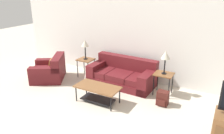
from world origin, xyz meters
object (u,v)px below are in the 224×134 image
side_table_left (86,61)px  table_lamp_left (85,44)px  armchair (50,71)px  backpack (163,98)px  couch (122,75)px  side_table_right (164,76)px  coffee_table (98,91)px  table_lamp_right (166,56)px

side_table_left → table_lamp_left: 0.59m
armchair → backpack: size_ratio=3.69×
couch → backpack: bearing=-24.0°
couch → armchair: couch is taller
side_table_left → backpack: size_ratio=1.63×
couch → table_lamp_left: bearing=-176.9°
armchair → side_table_left: bearing=38.3°
side_table_left → backpack: 2.92m
couch → side_table_right: (1.33, -0.07, 0.27)m
coffee_table → backpack: size_ratio=3.06×
couch → side_table_right: 1.35m
couch → table_lamp_right: 1.58m
side_table_right → backpack: bearing=-73.5°
armchair → table_lamp_left: table_lamp_left is taller
armchair → coffee_table: bearing=-13.6°
couch → armchair: (-2.27, -0.82, -0.00)m
side_table_right → couch: bearing=176.9°
couch → table_lamp_left: size_ratio=3.16×
side_table_right → table_lamp_left: 2.72m
armchair → side_table_right: bearing=11.7°
armchair → side_table_right: size_ratio=2.26×
table_lamp_left → table_lamp_right: size_ratio=1.00×
side_table_right → table_lamp_left: bearing=180.0°
side_table_right → table_lamp_right: size_ratio=0.96×
coffee_table → backpack: 1.70m
side_table_right → side_table_left: bearing=180.0°
table_lamp_right → table_lamp_left: bearing=180.0°
coffee_table → table_lamp_right: (1.37, 1.28, 0.81)m
coffee_table → table_lamp_right: 2.05m
side_table_left → table_lamp_left: bearing=0.0°
armchair → coffee_table: armchair is taller
backpack → armchair: bearing=-177.8°
armchair → table_lamp_right: size_ratio=2.18×
armchair → side_table_right: 3.69m
couch → coffee_table: couch is taller
coffee_table → side_table_left: 1.83m
armchair → table_lamp_right: table_lamp_right is taller
armchair → side_table_left: (0.94, 0.74, 0.27)m
side_table_right → backpack: (0.18, -0.60, -0.37)m
table_lamp_left → table_lamp_right: same height
coffee_table → table_lamp_left: (-1.28, 1.28, 0.81)m
table_lamp_left → coffee_table: bearing=-45.0°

